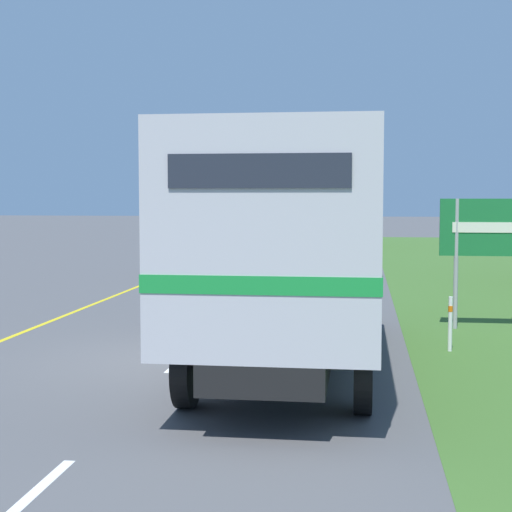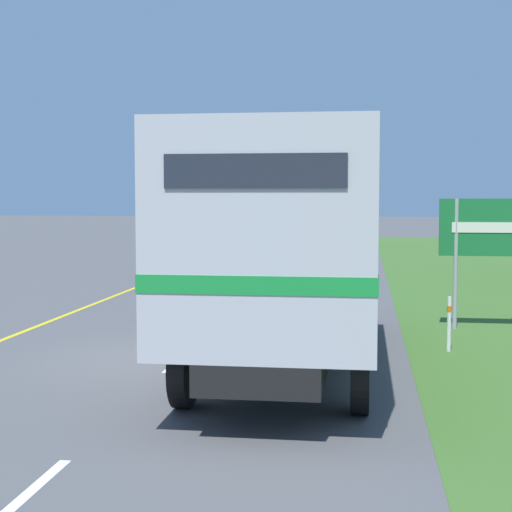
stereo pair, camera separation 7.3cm
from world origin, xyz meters
The scene contains 13 objects.
ground_plane centered at (0.00, 0.00, 0.00)m, with size 200.00×200.00×0.00m, color #515154.
edge_line_yellow centered at (-3.70, 11.86, 0.00)m, with size 0.12×58.39×0.01m, color yellow.
centre_dash_nearest centered at (0.00, -6.26, 0.00)m, with size 0.12×2.60×0.01m, color white.
centre_dash_near centered at (0.00, 0.34, 0.00)m, with size 0.12×2.60×0.01m, color white.
centre_dash_mid_a centered at (0.00, 6.94, 0.00)m, with size 0.12×2.60×0.01m, color white.
centre_dash_mid_b centered at (0.00, 13.54, 0.00)m, with size 0.12×2.60×0.01m, color white.
centre_dash_far centered at (0.00, 20.14, 0.00)m, with size 0.12×2.60×0.01m, color white.
centre_dash_farthest centered at (0.00, 26.74, 0.00)m, with size 0.12×2.60×0.01m, color white.
horse_trailer_truck centered at (1.82, -0.28, 1.97)m, with size 2.58×8.56×3.52m.
lead_car_white centered at (-1.88, 13.68, 0.97)m, with size 1.80×4.57×1.92m.
lead_car_white_ahead centered at (2.08, 31.01, 1.00)m, with size 1.80×4.35×2.00m.
highway_sign centered at (5.61, 3.74, 1.95)m, with size 2.23×0.09×2.97m.
delineator_post centered at (4.42, 1.33, 0.51)m, with size 0.08×0.08×0.95m.
Camera 1 is at (2.88, -12.34, 2.64)m, focal length 55.00 mm.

